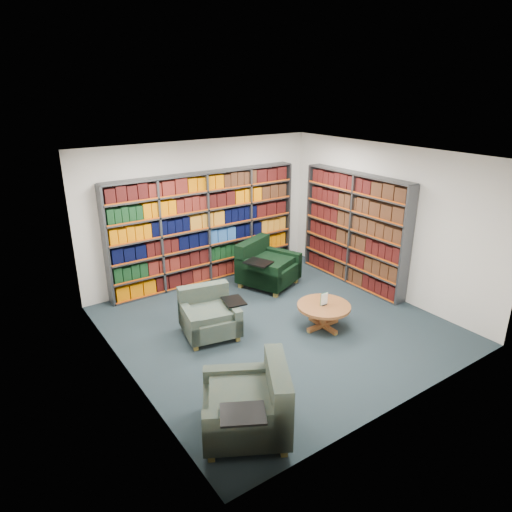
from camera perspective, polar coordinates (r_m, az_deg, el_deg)
room_shell at (r=7.14m, az=2.73°, el=1.23°), size 5.02×5.02×2.82m
bookshelf_back at (r=9.11m, az=-6.24°, el=3.47°), size 4.00×0.28×2.20m
bookshelf_right at (r=9.16m, az=12.16°, el=3.22°), size 0.28×2.50×2.20m
chair_teal_left at (r=7.39m, az=-5.96°, el=-7.45°), size 1.05×0.97×0.75m
chair_green_right at (r=9.08m, az=1.07°, el=-1.43°), size 1.31×1.28×0.89m
chair_teal_front at (r=5.44m, az=-0.33°, el=-18.31°), size 1.30×1.30×0.87m
coffee_table at (r=7.58m, az=8.46°, el=-6.64°), size 0.87×0.87×0.61m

